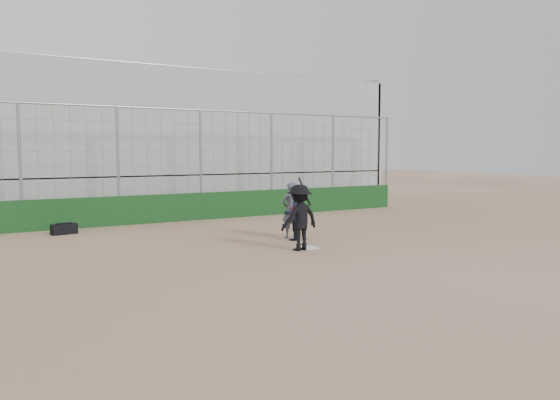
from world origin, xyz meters
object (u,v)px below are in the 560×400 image
umpire (291,213)px  equipment_bag (64,229)px  catcher_crouched (296,223)px  batter_at_plate (300,217)px

umpire → equipment_bag: bearing=-37.3°
catcher_crouched → equipment_bag: (-5.40, 4.58, -0.34)m
catcher_crouched → equipment_bag: catcher_crouched is taller
umpire → equipment_bag: 6.92m
batter_at_plate → equipment_bag: batter_at_plate is taller
batter_at_plate → catcher_crouched: (0.75, 1.35, -0.34)m
batter_at_plate → equipment_bag: (-4.65, 5.93, -0.68)m
catcher_crouched → batter_at_plate: bearing=-119.2°
catcher_crouched → equipment_bag: 7.09m
catcher_crouched → equipment_bag: bearing=139.7°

